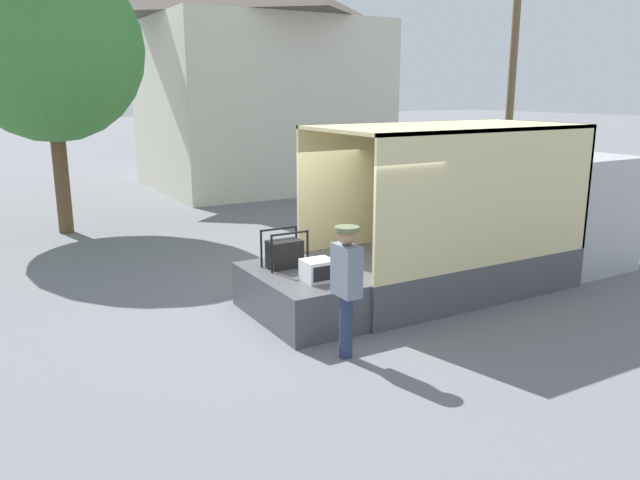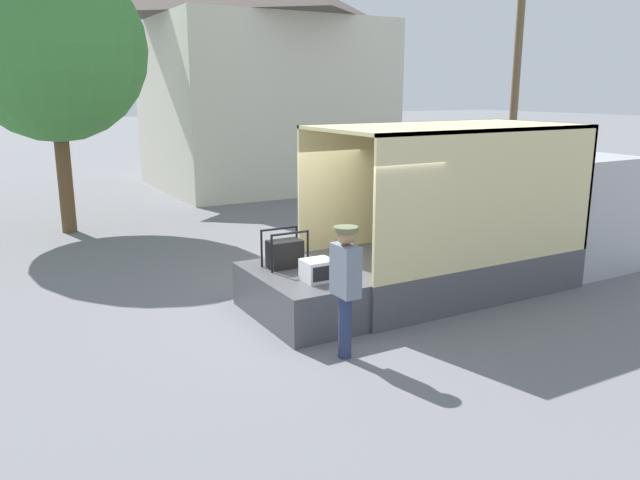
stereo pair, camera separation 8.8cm
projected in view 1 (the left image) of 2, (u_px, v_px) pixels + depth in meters
name	position (u px, v px, depth m)	size (l,w,h in m)	color
ground_plane	(332.00, 310.00, 10.27)	(160.00, 160.00, 0.00)	slate
box_truck	(507.00, 229.00, 11.97)	(6.57, 2.38, 2.96)	#B2B2B7
tailgate_deck	(297.00, 296.00, 9.88)	(1.28, 2.26, 0.73)	#4C4C51
microwave	(318.00, 270.00, 9.40)	(0.45, 0.41, 0.33)	white
portable_generator	(285.00, 253.00, 10.10)	(0.68, 0.43, 0.62)	black
worker_person	(346.00, 278.00, 8.23)	(0.33, 0.44, 1.82)	navy
house_backdrop	(260.00, 74.00, 22.99)	(8.21, 7.01, 8.07)	beige
utility_pole	(514.00, 54.00, 22.09)	(1.80, 0.28, 9.24)	brown
street_tree	(49.00, 49.00, 14.87)	(4.45, 4.45, 6.73)	brown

